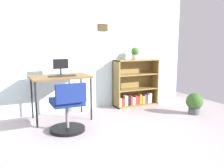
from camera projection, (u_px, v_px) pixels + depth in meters
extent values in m
plane|color=#A5979B|center=(120.00, 157.00, 2.68)|extent=(6.24, 6.24, 0.00)
cube|color=silver|center=(68.00, 48.00, 4.40)|extent=(5.20, 0.10, 2.41)
cube|color=#3A2C15|center=(103.00, 27.00, 4.57)|extent=(0.20, 0.02, 0.14)
cube|color=brown|center=(60.00, 77.00, 3.93)|extent=(0.97, 0.61, 0.03)
cylinder|color=black|center=(36.00, 105.00, 3.56)|extent=(0.03, 0.03, 0.72)
cylinder|color=black|center=(91.00, 99.00, 3.94)|extent=(0.03, 0.03, 0.72)
cylinder|color=black|center=(32.00, 98.00, 4.04)|extent=(0.03, 0.03, 0.72)
cylinder|color=black|center=(81.00, 93.00, 4.42)|extent=(0.03, 0.03, 0.72)
cylinder|color=#262628|center=(61.00, 75.00, 4.02)|extent=(0.15, 0.15, 0.01)
cylinder|color=#262628|center=(61.00, 72.00, 4.01)|extent=(0.03, 0.03, 0.10)
cube|color=black|center=(61.00, 64.00, 3.98)|extent=(0.26, 0.02, 0.17)
cube|color=black|center=(62.00, 76.00, 3.85)|extent=(0.43, 0.12, 0.02)
cylinder|color=black|center=(68.00, 129.00, 3.49)|extent=(0.52, 0.52, 0.05)
cylinder|color=slate|center=(67.00, 116.00, 3.45)|extent=(0.05, 0.05, 0.36)
cube|color=navy|center=(67.00, 102.00, 3.42)|extent=(0.44, 0.44, 0.08)
cube|color=navy|center=(71.00, 93.00, 3.16)|extent=(0.42, 0.07, 0.26)
cube|color=olive|center=(116.00, 84.00, 4.69)|extent=(0.02, 0.30, 0.97)
cube|color=olive|center=(154.00, 81.00, 5.09)|extent=(0.02, 0.30, 0.97)
cube|color=olive|center=(136.00, 60.00, 4.81)|extent=(0.95, 0.30, 0.02)
cube|color=olive|center=(136.00, 104.00, 4.97)|extent=(0.95, 0.30, 0.02)
cube|color=olive|center=(133.00, 82.00, 5.01)|extent=(0.95, 0.02, 0.97)
cube|color=olive|center=(136.00, 89.00, 4.91)|extent=(0.90, 0.28, 0.02)
cube|color=olive|center=(136.00, 74.00, 4.86)|extent=(0.90, 0.28, 0.02)
cube|color=beige|center=(119.00, 102.00, 4.77)|extent=(0.07, 0.11, 0.17)
cube|color=#B22D28|center=(122.00, 102.00, 4.80)|extent=(0.07, 0.11, 0.16)
cube|color=beige|center=(125.00, 100.00, 4.83)|extent=(0.07, 0.13, 0.21)
cube|color=black|center=(128.00, 100.00, 4.86)|extent=(0.05, 0.13, 0.20)
cube|color=#B22D28|center=(130.00, 100.00, 4.89)|extent=(0.04, 0.11, 0.20)
cube|color=beige|center=(133.00, 101.00, 4.91)|extent=(0.06, 0.11, 0.16)
cube|color=#B22D28|center=(136.00, 100.00, 4.94)|extent=(0.06, 0.11, 0.18)
cube|color=#B22D28|center=(138.00, 100.00, 4.97)|extent=(0.04, 0.10, 0.16)
cube|color=#B79323|center=(140.00, 99.00, 4.98)|extent=(0.04, 0.10, 0.20)
cube|color=#B79323|center=(142.00, 99.00, 5.01)|extent=(0.06, 0.12, 0.16)
cube|color=#593372|center=(145.00, 99.00, 5.04)|extent=(0.06, 0.09, 0.19)
cube|color=beige|center=(147.00, 98.00, 5.06)|extent=(0.04, 0.12, 0.18)
cube|color=beige|center=(149.00, 98.00, 5.09)|extent=(0.07, 0.11, 0.21)
cube|color=black|center=(119.00, 85.00, 4.71)|extent=(0.06, 0.10, 0.19)
cylinder|color=#B7B2A8|center=(135.00, 57.00, 4.76)|extent=(0.14, 0.14, 0.10)
sphere|color=#376824|center=(135.00, 51.00, 4.74)|extent=(0.17, 0.17, 0.17)
cylinder|color=#474C51|center=(194.00, 111.00, 4.32)|extent=(0.20, 0.20, 0.12)
sphere|color=#335A23|center=(195.00, 101.00, 4.29)|extent=(0.31, 0.31, 0.31)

